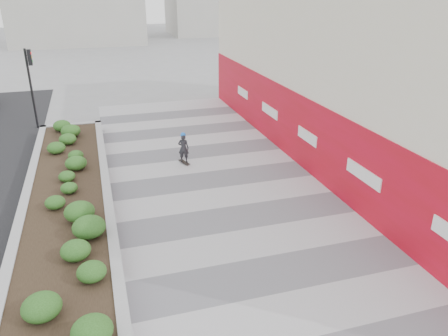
# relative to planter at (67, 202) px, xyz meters

# --- Properties ---
(ground) EXTENTS (160.00, 160.00, 0.00)m
(ground) POSITION_rel_planter_xyz_m (5.50, -7.00, -0.42)
(ground) COLOR gray
(ground) RESTS_ON ground
(walkway) EXTENTS (8.00, 36.00, 0.01)m
(walkway) POSITION_rel_planter_xyz_m (5.50, -4.00, -0.41)
(walkway) COLOR #A8A8AD
(walkway) RESTS_ON ground
(building) EXTENTS (6.04, 24.08, 8.00)m
(building) POSITION_rel_planter_xyz_m (12.48, 1.98, 3.56)
(building) COLOR silver
(building) RESTS_ON ground
(planter) EXTENTS (3.00, 18.00, 0.90)m
(planter) POSITION_rel_planter_xyz_m (0.00, 0.00, 0.00)
(planter) COLOR #9E9EA0
(planter) RESTS_ON ground
(traffic_signal_near) EXTENTS (0.33, 0.28, 4.20)m
(traffic_signal_near) POSITION_rel_planter_xyz_m (-1.73, 10.50, 2.34)
(traffic_signal_near) COLOR black
(traffic_signal_near) RESTS_ON ground
(manhole_cover) EXTENTS (0.44, 0.44, 0.01)m
(manhole_cover) POSITION_rel_planter_xyz_m (6.00, -4.00, -0.42)
(manhole_cover) COLOR #595654
(manhole_cover) RESTS_ON ground
(skateboarder) EXTENTS (0.55, 0.75, 1.42)m
(skateboarder) POSITION_rel_planter_xyz_m (4.73, 3.19, 0.30)
(skateboarder) COLOR beige
(skateboarder) RESTS_ON ground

